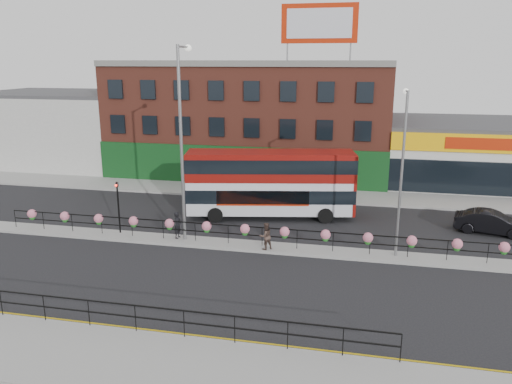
% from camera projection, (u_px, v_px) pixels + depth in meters
% --- Properties ---
extents(ground, '(120.00, 120.00, 0.00)m').
position_uv_depth(ground, '(245.00, 247.00, 28.75)').
color(ground, black).
rests_on(ground, ground).
extents(south_pavement, '(60.00, 4.00, 0.15)m').
position_uv_depth(south_pavement, '(166.00, 367.00, 17.39)').
color(south_pavement, gray).
rests_on(south_pavement, ground).
extents(north_pavement, '(60.00, 4.00, 0.15)m').
position_uv_depth(north_pavement, '(279.00, 193.00, 40.07)').
color(north_pavement, gray).
rests_on(north_pavement, ground).
extents(median, '(60.00, 1.60, 0.15)m').
position_uv_depth(median, '(245.00, 246.00, 28.73)').
color(median, gray).
rests_on(median, ground).
extents(yellow_line_inner, '(60.00, 0.10, 0.01)m').
position_uv_depth(yellow_line_inner, '(188.00, 334.00, 19.59)').
color(yellow_line_inner, gold).
rests_on(yellow_line_inner, ground).
extents(yellow_line_outer, '(60.00, 0.10, 0.01)m').
position_uv_depth(yellow_line_outer, '(187.00, 337.00, 19.42)').
color(yellow_line_outer, gold).
rests_on(yellow_line_outer, ground).
extents(brick_building, '(25.00, 12.21, 10.30)m').
position_uv_depth(brick_building, '(252.00, 118.00, 47.10)').
color(brick_building, brown).
rests_on(brick_building, ground).
extents(supermarket, '(15.00, 12.25, 5.30)m').
position_uv_depth(supermarket, '(475.00, 152.00, 43.63)').
color(supermarket, silver).
rests_on(supermarket, ground).
extents(warehouse_west, '(15.50, 12.00, 7.30)m').
position_uv_depth(warehouse_west, '(62.00, 127.00, 51.63)').
color(warehouse_west, '#B5B5B0').
rests_on(warehouse_west, ground).
extents(billboard, '(6.00, 0.29, 4.40)m').
position_uv_depth(billboard, '(319.00, 24.00, 39.01)').
color(billboard, '#AC2006').
rests_on(billboard, brick_building).
extents(median_railing, '(30.04, 0.56, 1.23)m').
position_uv_depth(median_railing, '(245.00, 230.00, 28.48)').
color(median_railing, black).
rests_on(median_railing, median).
extents(south_railing, '(20.04, 0.05, 1.12)m').
position_uv_depth(south_railing, '(135.00, 312.00, 19.37)').
color(south_railing, black).
rests_on(south_railing, south_pavement).
extents(double_decker_bus, '(11.51, 4.74, 4.54)m').
position_uv_depth(double_decker_bus, '(271.00, 177.00, 33.54)').
color(double_decker_bus, silver).
rests_on(double_decker_bus, ground).
extents(car, '(3.36, 4.98, 1.43)m').
position_uv_depth(car, '(492.00, 222.00, 30.81)').
color(car, black).
rests_on(car, ground).
extents(pedestrian_a, '(0.69, 0.54, 1.61)m').
position_uv_depth(pedestrian_a, '(178.00, 225.00, 29.59)').
color(pedestrian_a, black).
rests_on(pedestrian_a, median).
extents(pedestrian_b, '(1.33, 1.33, 1.55)m').
position_uv_depth(pedestrian_b, '(266.00, 236.00, 27.82)').
color(pedestrian_b, '#48352D').
rests_on(pedestrian_b, median).
extents(lamp_column_west, '(0.40, 1.96, 11.14)m').
position_uv_depth(lamp_column_west, '(182.00, 127.00, 28.16)').
color(lamp_column_west, gray).
rests_on(lamp_column_west, median).
extents(lamp_column_east, '(0.32, 1.55, 8.85)m').
position_uv_depth(lamp_column_east, '(402.00, 160.00, 25.97)').
color(lamp_column_east, gray).
rests_on(lamp_column_east, median).
extents(traffic_light_median, '(0.15, 0.28, 3.65)m').
position_uv_depth(traffic_light_median, '(118.00, 196.00, 30.11)').
color(traffic_light_median, black).
rests_on(traffic_light_median, median).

